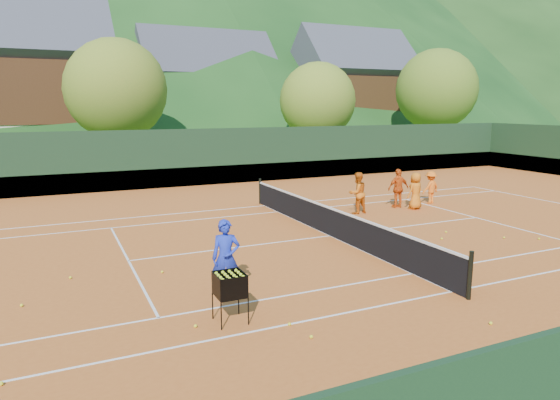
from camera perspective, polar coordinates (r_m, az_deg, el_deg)
name	(u,v)px	position (r m, az deg, el deg)	size (l,w,h in m)	color
ground	(330,236)	(16.45, 5.76, -4.16)	(400.00, 400.00, 0.00)	#30561B
clay_court	(330,236)	(16.45, 5.76, -4.12)	(40.00, 24.00, 0.02)	#B4541D
coach	(226,258)	(11.23, -6.19, -6.59)	(0.63, 0.41, 1.73)	#1B2EB5
student_a	(357,193)	(19.80, 8.83, 0.80)	(0.79, 0.62, 1.64)	orange
student_b	(398,188)	(21.27, 13.37, 1.31)	(0.95, 0.40, 1.63)	#D85213
student_c	(415,191)	(21.14, 15.22, 1.01)	(0.74, 0.48, 1.51)	orange
student_d	(431,187)	(22.58, 16.83, 1.39)	(0.91, 0.52, 1.40)	orange
tennis_ball_1	(162,272)	(13.15, -13.32, -8.00)	(0.07, 0.07, 0.07)	yellow
tennis_ball_3	(504,238)	(17.55, 24.23, -3.94)	(0.07, 0.07, 0.07)	yellow
tennis_ball_5	(1,384)	(9.14, -29.25, -17.84)	(0.07, 0.07, 0.07)	yellow
tennis_ball_6	(378,243)	(15.69, 11.12, -4.84)	(0.07, 0.07, 0.07)	yellow
tennis_ball_7	(442,239)	(16.69, 18.00, -4.23)	(0.07, 0.07, 0.07)	yellow
tennis_ball_9	(446,232)	(17.62, 18.45, -3.48)	(0.07, 0.07, 0.07)	yellow
tennis_ball_10	(70,278)	(13.44, -22.84, -8.17)	(0.07, 0.07, 0.07)	yellow
tennis_ball_11	(539,239)	(17.89, 27.48, -3.94)	(0.07, 0.07, 0.07)	yellow
tennis_ball_12	(471,257)	(15.01, 21.02, -6.09)	(0.07, 0.07, 0.07)	yellow
tennis_ball_13	(516,366)	(9.38, 25.38, -16.72)	(0.07, 0.07, 0.07)	yellow
tennis_ball_16	(196,326)	(10.01, -9.63, -14.01)	(0.07, 0.07, 0.07)	yellow
tennis_ball_18	(289,324)	(9.95, 1.09, -14.00)	(0.07, 0.07, 0.07)	yellow
tennis_ball_19	(311,337)	(9.48, 3.60, -15.34)	(0.07, 0.07, 0.07)	yellow
tennis_ball_20	(491,323)	(10.80, 22.94, -12.84)	(0.07, 0.07, 0.07)	yellow
tennis_ball_21	(22,305)	(12.11, -27.44, -10.64)	(0.07, 0.07, 0.07)	yellow
tennis_ball_22	(470,288)	(12.55, 20.92, -9.37)	(0.07, 0.07, 0.07)	yellow
court_lines	(330,236)	(16.44, 5.76, -4.08)	(23.83, 11.03, 0.00)	white
tennis_net	(331,221)	(16.32, 5.79, -2.39)	(0.10, 12.07, 1.10)	black
perimeter_fence	(331,198)	(16.17, 5.84, 0.19)	(40.40, 24.24, 3.00)	black
ball_hopper	(230,286)	(9.90, -5.76, -9.72)	(0.57, 0.57, 1.00)	black
chalet_left	(17,86)	(43.73, -27.81, 11.43)	(13.80, 9.93, 12.92)	beige
chalet_mid	(206,97)	(49.72, -8.43, 11.55)	(12.65, 8.82, 11.45)	beige
chalet_right	(352,95)	(51.95, 8.19, 11.81)	(11.50, 8.82, 11.91)	beige
tree_b	(116,90)	(33.93, -18.18, 11.89)	(6.40, 6.40, 8.40)	#41271A
tree_c	(318,101)	(37.36, 4.33, 11.24)	(5.60, 5.60, 7.35)	#432D1A
tree_d	(436,90)	(45.19, 17.43, 11.94)	(6.80, 6.80, 8.93)	#43291B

